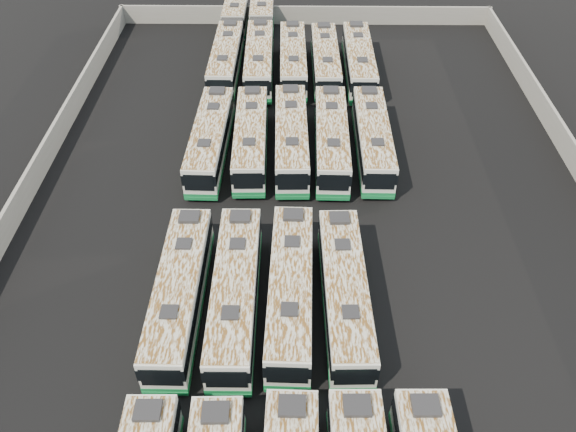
{
  "coord_description": "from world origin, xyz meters",
  "views": [
    {
      "loc": [
        -1.35,
        -30.87,
        29.37
      ],
      "look_at": [
        -1.68,
        -0.63,
        1.6
      ],
      "focal_mm": 35.0,
      "sensor_mm": 36.0,
      "label": 1
    }
  ],
  "objects_px": {
    "bus_midback_far_left": "(211,139)",
    "bus_midback_far_right": "(373,138)",
    "bus_back_far_left": "(229,45)",
    "bus_midfront_center": "(291,290)",
    "bus_midback_right": "(332,139)",
    "bus_midfront_left": "(236,293)",
    "bus_midback_left": "(251,138)",
    "bus_back_right": "(325,61)",
    "bus_midfront_far_left": "(180,292)",
    "bus_back_left": "(260,44)",
    "bus_back_far_right": "(359,61)",
    "bus_back_center": "(293,60)",
    "bus_midback_center": "(291,138)",
    "bus_midfront_right": "(345,292)"
  },
  "relations": [
    {
      "from": "bus_midback_left",
      "to": "bus_midback_center",
      "type": "xyz_separation_m",
      "value": [
        3.46,
        0.03,
        0.05
      ]
    },
    {
      "from": "bus_back_left",
      "to": "bus_midfront_right",
      "type": "bearing_deg",
      "value": -79.71
    },
    {
      "from": "bus_back_right",
      "to": "bus_back_far_left",
      "type": "bearing_deg",
      "value": 160.37
    },
    {
      "from": "bus_midfront_left",
      "to": "bus_midback_left",
      "type": "relative_size",
      "value": 1.02
    },
    {
      "from": "bus_midback_center",
      "to": "bus_back_far_right",
      "type": "xyz_separation_m",
      "value": [
        6.94,
        13.99,
        -0.01
      ]
    },
    {
      "from": "bus_midfront_right",
      "to": "bus_back_center",
      "type": "height_order",
      "value": "bus_midfront_right"
    },
    {
      "from": "bus_midfront_center",
      "to": "bus_back_center",
      "type": "height_order",
      "value": "bus_midfront_center"
    },
    {
      "from": "bus_midfront_right",
      "to": "bus_midback_far_right",
      "type": "xyz_separation_m",
      "value": [
        3.49,
        17.02,
        0.01
      ]
    },
    {
      "from": "bus_midfront_far_left",
      "to": "bus_back_right",
      "type": "distance_m",
      "value": 32.89
    },
    {
      "from": "bus_midback_far_left",
      "to": "bus_midback_left",
      "type": "bearing_deg",
      "value": 5.27
    },
    {
      "from": "bus_midfront_left",
      "to": "bus_back_right",
      "type": "relative_size",
      "value": 1.03
    },
    {
      "from": "bus_midfront_left",
      "to": "bus_back_left",
      "type": "relative_size",
      "value": 0.64
    },
    {
      "from": "bus_back_left",
      "to": "bus_back_right",
      "type": "height_order",
      "value": "bus_back_left"
    },
    {
      "from": "bus_back_far_right",
      "to": "bus_back_far_left",
      "type": "bearing_deg",
      "value": 165.4
    },
    {
      "from": "bus_midfront_far_left",
      "to": "bus_midfront_center",
      "type": "distance_m",
      "value": 7.01
    },
    {
      "from": "bus_midback_far_right",
      "to": "bus_midfront_center",
      "type": "bearing_deg",
      "value": -111.59
    },
    {
      "from": "bus_midfront_right",
      "to": "bus_midback_left",
      "type": "distance_m",
      "value": 18.33
    },
    {
      "from": "bus_midback_far_left",
      "to": "bus_back_far_left",
      "type": "relative_size",
      "value": 0.65
    },
    {
      "from": "bus_midback_left",
      "to": "bus_midback_right",
      "type": "distance_m",
      "value": 6.9
    },
    {
      "from": "bus_midfront_center",
      "to": "bus_back_far_left",
      "type": "distance_m",
      "value": 35.18
    },
    {
      "from": "bus_midback_far_left",
      "to": "bus_midback_far_right",
      "type": "relative_size",
      "value": 1.01
    },
    {
      "from": "bus_midback_right",
      "to": "bus_back_right",
      "type": "relative_size",
      "value": 1.03
    },
    {
      "from": "bus_back_left",
      "to": "bus_back_far_right",
      "type": "relative_size",
      "value": 1.57
    },
    {
      "from": "bus_midfront_far_left",
      "to": "bus_back_right",
      "type": "relative_size",
      "value": 1.02
    },
    {
      "from": "bus_midfront_far_left",
      "to": "bus_midback_far_left",
      "type": "relative_size",
      "value": 1.0
    },
    {
      "from": "bus_midfront_far_left",
      "to": "bus_back_left",
      "type": "bearing_deg",
      "value": 84.73
    },
    {
      "from": "bus_midback_left",
      "to": "bus_back_far_left",
      "type": "xyz_separation_m",
      "value": [
        -3.4,
        17.69,
        0.01
      ]
    },
    {
      "from": "bus_back_far_left",
      "to": "bus_back_far_right",
      "type": "bearing_deg",
      "value": -14.31
    },
    {
      "from": "bus_back_center",
      "to": "bus_midback_center",
      "type": "bearing_deg",
      "value": -91.36
    },
    {
      "from": "bus_midfront_left",
      "to": "bus_back_center",
      "type": "height_order",
      "value": "bus_midfront_left"
    },
    {
      "from": "bus_midback_right",
      "to": "bus_back_far_left",
      "type": "xyz_separation_m",
      "value": [
        -10.31,
        17.77,
        -0.02
      ]
    },
    {
      "from": "bus_midback_center",
      "to": "bus_midback_far_right",
      "type": "bearing_deg",
      "value": -1.04
    },
    {
      "from": "bus_midback_right",
      "to": "bus_midback_far_right",
      "type": "xyz_separation_m",
      "value": [
        3.53,
        0.14,
        -0.02
      ]
    },
    {
      "from": "bus_midfront_left",
      "to": "bus_back_far_right",
      "type": "xyz_separation_m",
      "value": [
        10.35,
        31.11,
        -0.0
      ]
    },
    {
      "from": "bus_midfront_far_left",
      "to": "bus_midfront_right",
      "type": "xyz_separation_m",
      "value": [
        10.42,
        0.11,
        -0.02
      ]
    },
    {
      "from": "bus_midfront_left",
      "to": "bus_midback_far_right",
      "type": "distance_m",
      "value": 20.05
    },
    {
      "from": "bus_midfront_far_left",
      "to": "bus_back_right",
      "type": "xyz_separation_m",
      "value": [
        10.41,
        31.19,
        -0.04
      ]
    },
    {
      "from": "bus_midback_far_right",
      "to": "bus_back_right",
      "type": "relative_size",
      "value": 1.02
    },
    {
      "from": "bus_midfront_center",
      "to": "bus_midback_right",
      "type": "relative_size",
      "value": 1.0
    },
    {
      "from": "bus_midfront_right",
      "to": "bus_midback_far_left",
      "type": "xyz_separation_m",
      "value": [
        -10.39,
        16.73,
        0.02
      ]
    },
    {
      "from": "bus_midback_left",
      "to": "bus_midback_center",
      "type": "relative_size",
      "value": 0.98
    },
    {
      "from": "bus_midfront_left",
      "to": "bus_back_far_left",
      "type": "distance_m",
      "value": 34.95
    },
    {
      "from": "bus_midfront_right",
      "to": "bus_midback_right",
      "type": "bearing_deg",
      "value": 88.74
    },
    {
      "from": "bus_midback_far_left",
      "to": "bus_back_far_right",
      "type": "xyz_separation_m",
      "value": [
        13.84,
        14.25,
        0.02
      ]
    },
    {
      "from": "bus_back_right",
      "to": "bus_midfront_far_left",
      "type": "bearing_deg",
      "value": -109.1
    },
    {
      "from": "bus_midfront_left",
      "to": "bus_back_far_right",
      "type": "distance_m",
      "value": 32.78
    },
    {
      "from": "bus_midback_center",
      "to": "bus_midfront_center",
      "type": "bearing_deg",
      "value": -91.02
    },
    {
      "from": "bus_midfront_far_left",
      "to": "bus_back_left",
      "type": "xyz_separation_m",
      "value": [
        3.44,
        34.75,
        0.03
      ]
    },
    {
      "from": "bus_midback_center",
      "to": "bus_back_far_right",
      "type": "distance_m",
      "value": 15.61
    },
    {
      "from": "bus_midback_left",
      "to": "bus_back_far_left",
      "type": "bearing_deg",
      "value": 99.57
    }
  ]
}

